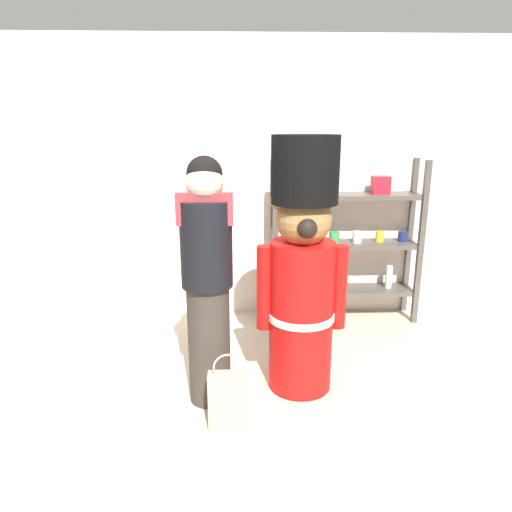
% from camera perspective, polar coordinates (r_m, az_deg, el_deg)
% --- Properties ---
extents(ground_plane, '(6.40, 6.40, 0.00)m').
position_cam_1_polar(ground_plane, '(2.92, -1.48, -23.10)').
color(ground_plane, beige).
extents(back_wall, '(6.40, 0.12, 2.60)m').
position_cam_1_polar(back_wall, '(4.50, -1.87, 9.01)').
color(back_wall, silver).
rests_on(back_wall, ground_plane).
extents(merchandise_shelf, '(1.39, 0.35, 1.53)m').
position_cam_1_polar(merchandise_shelf, '(4.48, 10.70, 2.08)').
color(merchandise_shelf, '#4C4742').
rests_on(merchandise_shelf, ground_plane).
extents(teddy_bear_guard, '(0.62, 0.46, 1.77)m').
position_cam_1_polar(teddy_bear_guard, '(3.19, 5.66, -1.73)').
color(teddy_bear_guard, red).
rests_on(teddy_bear_guard, ground_plane).
extents(person_shopper, '(0.35, 0.33, 1.65)m').
position_cam_1_polar(person_shopper, '(3.03, -5.96, -2.69)').
color(person_shopper, '#38332D').
rests_on(person_shopper, ground_plane).
extents(shopping_bag, '(0.25, 0.10, 0.51)m').
position_cam_1_polar(shopping_bag, '(3.01, -3.32, -17.13)').
color(shopping_bag, '#C1AD89').
rests_on(shopping_bag, ground_plane).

